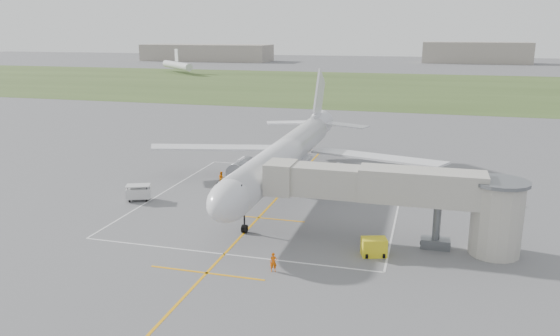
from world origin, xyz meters
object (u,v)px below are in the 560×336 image
(airliner, at_px, (285,155))
(ramp_worker_nose, at_px, (273,262))
(baggage_cart, at_px, (138,193))
(jet_bridge, at_px, (412,196))
(gpu_unit, at_px, (374,247))
(ramp_worker_wing, at_px, (221,178))

(airliner, distance_m, ramp_worker_nose, 23.83)
(baggage_cart, bearing_deg, airliner, 7.58)
(jet_bridge, xyz_separation_m, baggage_cart, (-30.98, 5.49, -3.79))
(gpu_unit, distance_m, baggage_cart, 29.39)
(airliner, xyz_separation_m, gpu_unit, (12.80, -17.51, -3.60))
(gpu_unit, bearing_deg, ramp_worker_nose, -161.78)
(airliner, bearing_deg, ramp_worker_wing, 179.05)
(baggage_cart, bearing_deg, ramp_worker_nose, -57.11)
(ramp_worker_wing, bearing_deg, airliner, -131.11)
(gpu_unit, distance_m, ramp_worker_wing, 27.63)
(baggage_cart, height_order, ramp_worker_nose, baggage_cart)
(baggage_cart, distance_m, ramp_worker_wing, 11.20)
(jet_bridge, relative_size, ramp_worker_nose, 14.44)
(airliner, relative_size, gpu_unit, 18.93)
(airliner, height_order, baggage_cart, airliner)
(gpu_unit, distance_m, ramp_worker_nose, 9.37)
(baggage_cart, bearing_deg, ramp_worker_wing, 30.35)
(gpu_unit, height_order, ramp_worker_nose, ramp_worker_nose)
(jet_bridge, bearing_deg, ramp_worker_wing, 149.24)
(ramp_worker_wing, bearing_deg, ramp_worker_nose, 170.39)
(ramp_worker_wing, bearing_deg, baggage_cart, 102.47)
(airliner, relative_size, jet_bridge, 2.00)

